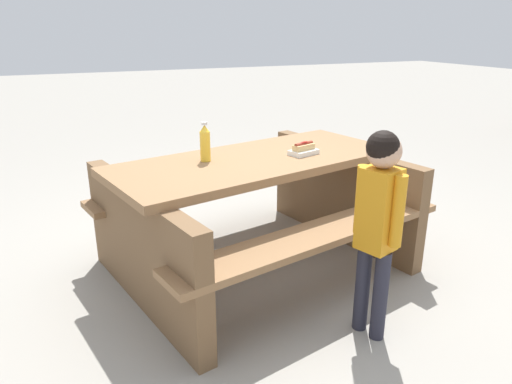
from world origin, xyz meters
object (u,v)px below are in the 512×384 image
object	(u,v)px
picnic_table	(256,204)
soda_bottle	(205,143)
hotdog_tray	(304,150)
child_in_coat	(378,210)

from	to	relation	value
picnic_table	soda_bottle	world-z (taller)	soda_bottle
picnic_table	hotdog_tray	distance (m)	0.46
soda_bottle	hotdog_tray	xyz separation A→B (m)	(0.61, -0.11, -0.08)
hotdog_tray	child_in_coat	xyz separation A→B (m)	(-0.07, -0.85, -0.09)
picnic_table	child_in_coat	bearing A→B (deg)	-75.00
child_in_coat	hotdog_tray	bearing A→B (deg)	85.62
soda_bottle	hotdog_tray	size ratio (longest dim) A/B	1.17
soda_bottle	child_in_coat	xyz separation A→B (m)	(0.55, -0.95, -0.17)
picnic_table	hotdog_tray	xyz separation A→B (m)	(0.31, -0.05, 0.34)
hotdog_tray	picnic_table	bearing A→B (deg)	170.58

